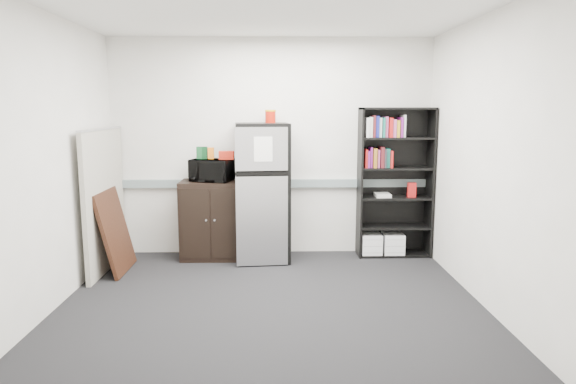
% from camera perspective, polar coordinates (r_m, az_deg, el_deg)
% --- Properties ---
extents(floor, '(4.00, 4.00, 0.00)m').
position_cam_1_polar(floor, '(5.05, -1.91, -12.04)').
color(floor, black).
rests_on(floor, ground).
extents(wall_back, '(4.00, 0.02, 2.70)m').
position_cam_1_polar(wall_back, '(6.48, -1.82, 4.94)').
color(wall_back, silver).
rests_on(wall_back, floor).
extents(wall_right, '(0.02, 3.50, 2.70)m').
position_cam_1_polar(wall_right, '(5.12, 21.04, 3.20)').
color(wall_right, silver).
rests_on(wall_right, floor).
extents(wall_left, '(0.02, 3.50, 2.70)m').
position_cam_1_polar(wall_left, '(5.16, -24.82, 3.01)').
color(wall_left, silver).
rests_on(wall_left, floor).
extents(ceiling, '(4.00, 3.50, 0.02)m').
position_cam_1_polar(ceiling, '(4.79, -2.09, 19.65)').
color(ceiling, white).
rests_on(ceiling, wall_back).
extents(electrical_raceway, '(3.92, 0.05, 0.10)m').
position_cam_1_polar(electrical_raceway, '(6.50, -1.80, 0.96)').
color(electrical_raceway, gray).
rests_on(electrical_raceway, wall_back).
extents(wall_note, '(0.14, 0.00, 0.10)m').
position_cam_1_polar(wall_note, '(6.47, -4.95, 6.68)').
color(wall_note, white).
rests_on(wall_note, wall_back).
extents(bookshelf, '(0.90, 0.34, 1.85)m').
position_cam_1_polar(bookshelf, '(6.50, 11.59, 1.42)').
color(bookshelf, black).
rests_on(bookshelf, floor).
extents(cubicle_partition, '(0.06, 1.30, 1.62)m').
position_cam_1_polar(cubicle_partition, '(6.20, -19.70, -0.81)').
color(cubicle_partition, gray).
rests_on(cubicle_partition, floor).
extents(cabinet, '(0.77, 0.51, 0.96)m').
position_cam_1_polar(cabinet, '(6.40, -8.33, -3.05)').
color(cabinet, black).
rests_on(cabinet, floor).
extents(microwave, '(0.55, 0.44, 0.27)m').
position_cam_1_polar(microwave, '(6.29, -8.48, 2.41)').
color(microwave, black).
rests_on(microwave, cabinet).
extents(snack_box_a, '(0.08, 0.07, 0.15)m').
position_cam_1_polar(snack_box_a, '(6.32, -9.77, 4.31)').
color(snack_box_a, '#175329').
rests_on(snack_box_a, microwave).
extents(snack_box_b, '(0.07, 0.06, 0.15)m').
position_cam_1_polar(snack_box_b, '(6.31, -9.28, 4.32)').
color(snack_box_b, '#0C3618').
rests_on(snack_box_b, microwave).
extents(snack_box_c, '(0.07, 0.05, 0.14)m').
position_cam_1_polar(snack_box_c, '(6.30, -8.56, 4.28)').
color(snack_box_c, orange).
rests_on(snack_box_c, microwave).
extents(snack_bag, '(0.18, 0.10, 0.10)m').
position_cam_1_polar(snack_bag, '(6.23, -6.85, 4.08)').
color(snack_bag, red).
rests_on(snack_bag, microwave).
extents(refrigerator, '(0.68, 0.71, 1.67)m').
position_cam_1_polar(refrigerator, '(6.21, -2.85, -0.05)').
color(refrigerator, black).
rests_on(refrigerator, floor).
extents(coffee_can, '(0.13, 0.13, 0.18)m').
position_cam_1_polar(coffee_can, '(6.26, -1.97, 8.50)').
color(coffee_can, '#B01708').
rests_on(coffee_can, refrigerator).
extents(framed_poster, '(0.25, 0.74, 0.93)m').
position_cam_1_polar(framed_poster, '(6.13, -18.64, -4.08)').
color(framed_poster, black).
rests_on(framed_poster, floor).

